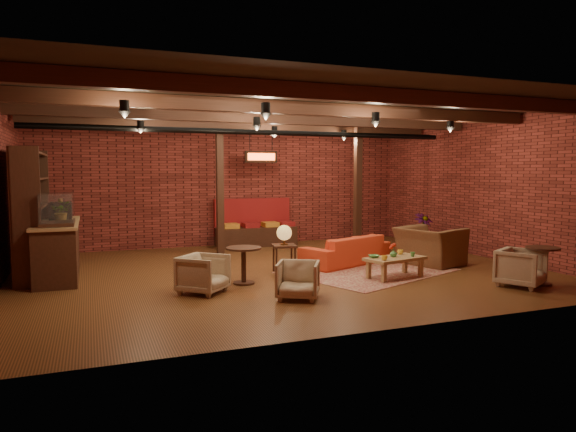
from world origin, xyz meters
name	(u,v)px	position (x,y,z in m)	size (l,w,h in m)	color
floor	(282,271)	(0.00, 0.00, 0.00)	(10.00, 10.00, 0.00)	#37220D
ceiling	(281,108)	(0.00, 0.00, 3.20)	(10.00, 8.00, 0.02)	black
wall_back	(229,186)	(0.00, 4.00, 1.60)	(10.00, 0.02, 3.20)	maroon
wall_front	(395,202)	(0.00, -4.00, 1.60)	(10.00, 0.02, 3.20)	maroon
wall_right	(484,188)	(5.00, 0.00, 1.60)	(0.02, 8.00, 3.20)	maroon
ceiling_beams	(281,114)	(0.00, 0.00, 3.08)	(9.80, 6.40, 0.22)	black
ceiling_pipe	(256,132)	(0.00, 1.60, 2.85)	(0.12, 0.12, 9.60)	black
post_left	(220,187)	(-0.60, 2.60, 1.60)	(0.16, 0.16, 3.20)	black
post_right	(358,186)	(2.80, 2.00, 1.60)	(0.16, 0.16, 3.20)	black
service_counter	(57,235)	(-4.10, 1.00, 0.80)	(0.80, 2.50, 1.60)	black
plant_counter	(63,211)	(-4.00, 1.20, 1.22)	(0.35, 0.39, 0.30)	#337F33
shelving_hutch	(33,214)	(-4.50, 1.10, 1.20)	(0.52, 2.00, 2.40)	black
banquette	(256,227)	(0.60, 3.55, 0.50)	(2.10, 0.70, 1.00)	maroon
service_sign	(261,157)	(0.60, 3.10, 2.35)	(0.86, 0.06, 0.30)	#F25218
ceiling_spotlights	(281,126)	(0.00, 0.00, 2.86)	(6.40, 4.40, 0.28)	black
rug	(368,271)	(1.60, -0.62, 0.01)	(3.05, 2.34, 0.01)	maroon
sofa	(346,250)	(1.55, 0.24, 0.31)	(2.10, 0.82, 0.61)	red
coffee_table	(394,259)	(1.74, -1.34, 0.35)	(1.23, 0.79, 0.64)	olive
side_table_lamp	(284,237)	(0.00, -0.15, 0.72)	(0.52, 0.52, 0.94)	black
round_table_left	(244,259)	(-1.02, -0.81, 0.44)	(0.63, 0.63, 0.65)	black
armchair_a	(203,272)	(-1.82, -1.23, 0.35)	(0.68, 0.63, 0.70)	beige
armchair_b	(298,278)	(-0.53, -2.14, 0.32)	(0.63, 0.59, 0.65)	beige
armchair_right	(430,240)	(3.19, -0.46, 0.54)	(1.22, 0.80, 1.07)	brown
side_table_book	(441,235)	(4.40, 0.75, 0.44)	(0.46, 0.46, 0.50)	black
round_table_right	(542,260)	(3.82, -2.78, 0.45)	(0.57, 0.57, 0.67)	black
armchair_far	(521,266)	(3.38, -2.74, 0.36)	(0.70, 0.65, 0.72)	beige
plant_tall	(424,196)	(4.40, 1.46, 1.36)	(1.53, 1.53, 2.73)	#4C7F4C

